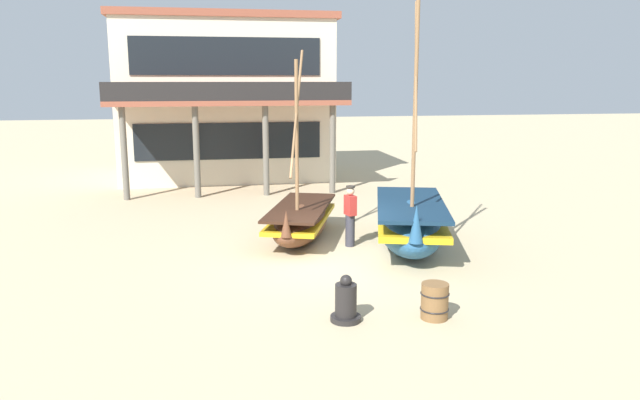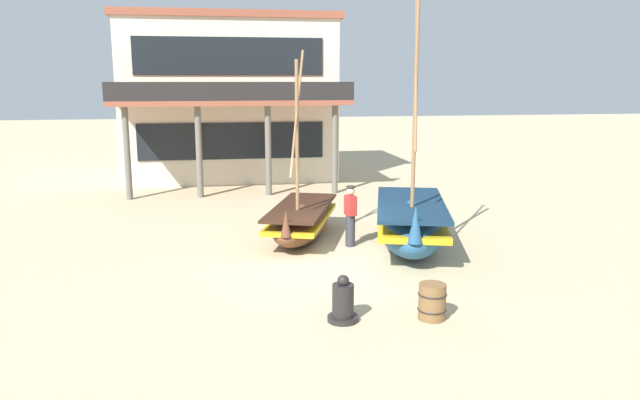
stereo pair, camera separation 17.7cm
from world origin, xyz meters
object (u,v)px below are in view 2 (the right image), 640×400
(fishing_boat_near_left, at_px, (301,220))
(fisherman_by_hull, at_px, (350,217))
(capstan_winch, at_px, (343,303))
(wooden_barrel, at_px, (432,302))
(fishing_boat_centre_large, at_px, (410,223))
(harbor_building_main, at_px, (229,98))

(fishing_boat_near_left, xyz_separation_m, fisherman_by_hull, (1.22, -0.98, 0.28))
(fisherman_by_hull, relative_size, capstan_winch, 1.85)
(fishing_boat_near_left, bearing_deg, wooden_barrel, -75.71)
(fishing_boat_centre_large, distance_m, fisherman_by_hull, 1.63)
(fishing_boat_near_left, height_order, harbor_building_main, harbor_building_main)
(fishing_boat_centre_large, height_order, fisherman_by_hull, fishing_boat_centre_large)
(capstan_winch, bearing_deg, fishing_boat_near_left, 89.23)
(wooden_barrel, bearing_deg, fishing_boat_centre_large, 76.65)
(fishing_boat_centre_large, distance_m, capstan_winch, 5.41)
(capstan_winch, bearing_deg, wooden_barrel, -6.69)
(fishing_boat_near_left, bearing_deg, capstan_winch, -90.77)
(capstan_winch, height_order, wooden_barrel, capstan_winch)
(fishing_boat_near_left, distance_m, capstan_winch, 6.13)
(fisherman_by_hull, height_order, capstan_winch, fisherman_by_hull)
(fishing_boat_near_left, distance_m, harbor_building_main, 12.85)
(fishing_boat_centre_large, relative_size, fisherman_by_hull, 3.88)
(fisherman_by_hull, distance_m, capstan_winch, 5.33)
(fishing_boat_near_left, relative_size, fishing_boat_centre_large, 0.81)
(fishing_boat_centre_large, xyz_separation_m, harbor_building_main, (-4.38, 13.89, 2.96))
(fisherman_by_hull, relative_size, harbor_building_main, 0.17)
(fishing_boat_centre_large, height_order, wooden_barrel, fishing_boat_centre_large)
(fishing_boat_near_left, bearing_deg, fishing_boat_centre_large, -29.13)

